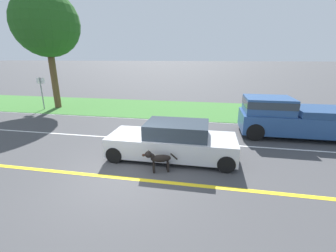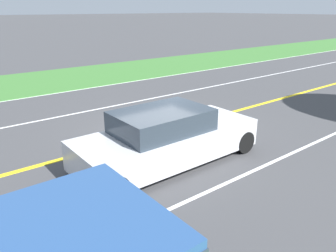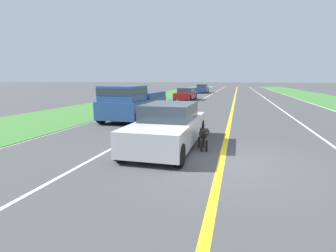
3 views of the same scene
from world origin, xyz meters
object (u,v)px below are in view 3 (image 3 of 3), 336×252
at_px(dog, 203,135).
at_px(pickup_truck, 134,102).
at_px(car_trailing_near, 186,94).
at_px(ego_car, 169,126).
at_px(car_trailing_mid, 202,89).

distance_m(dog, pickup_truck, 7.41).
relative_size(dog, car_trailing_near, 0.26).
bearing_deg(ego_car, pickup_truck, -57.47).
bearing_deg(pickup_truck, car_trailing_near, -90.67).
distance_m(ego_car, pickup_truck, 6.44).
bearing_deg(car_trailing_mid, car_trailing_near, 91.22).
bearing_deg(car_trailing_near, ego_car, 99.47).
distance_m(pickup_truck, car_trailing_mid, 30.05).
bearing_deg(car_trailing_mid, dog, 97.68).
xyz_separation_m(dog, pickup_truck, (4.66, -5.74, 0.47)).
distance_m(ego_car, car_trailing_mid, 35.66).
bearing_deg(car_trailing_near, dog, 102.62).
bearing_deg(dog, car_trailing_near, -95.51).
bearing_deg(car_trailing_mid, ego_car, 95.84).
relative_size(ego_car, pickup_truck, 0.84).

